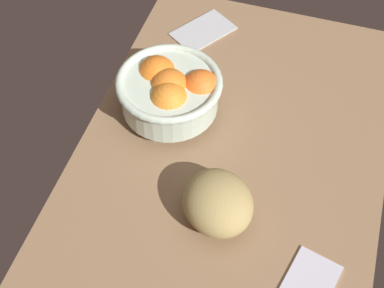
% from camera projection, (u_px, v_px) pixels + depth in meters
% --- Properties ---
extents(ground_plane, '(0.83, 0.58, 0.03)m').
position_uv_depth(ground_plane, '(235.00, 145.00, 1.09)').
color(ground_plane, '#8C6B4B').
extents(fruit_bowl, '(0.21, 0.21, 0.11)m').
position_uv_depth(fruit_bowl, '(171.00, 91.00, 1.07)').
color(fruit_bowl, silver).
rests_on(fruit_bowl, ground).
extents(bread_loaf, '(0.18, 0.18, 0.09)m').
position_uv_depth(bread_loaf, '(218.00, 203.00, 0.94)').
color(bread_loaf, tan).
rests_on(bread_loaf, ground).
extents(napkin_spare, '(0.16, 0.15, 0.01)m').
position_uv_depth(napkin_spare, '(203.00, 30.00, 1.27)').
color(napkin_spare, '#B9BDC0').
rests_on(napkin_spare, ground).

